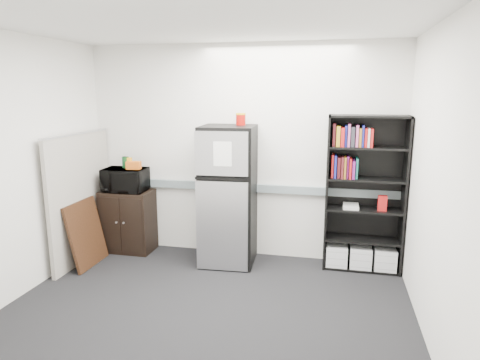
{
  "coord_description": "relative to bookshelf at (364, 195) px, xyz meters",
  "views": [
    {
      "loc": [
        1.17,
        -3.53,
        2.12
      ],
      "look_at": [
        0.17,
        0.9,
        1.17
      ],
      "focal_mm": 32.0,
      "sensor_mm": 36.0,
      "label": 1
    }
  ],
  "objects": [
    {
      "name": "framed_poster",
      "position": [
        -3.3,
        -0.64,
        -0.51
      ],
      "size": [
        0.2,
        0.63,
        0.81
      ],
      "rotation": [
        0.0,
        -0.2,
        0.0
      ],
      "color": "black",
      "rests_on": "floor"
    },
    {
      "name": "refrigerator",
      "position": [
        -1.62,
        -0.14,
        -0.06
      ],
      "size": [
        0.68,
        0.71,
        1.71
      ],
      "rotation": [
        0.0,
        0.0,
        0.06
      ],
      "color": "black",
      "rests_on": "floor"
    },
    {
      "name": "wall_note",
      "position": [
        -1.88,
        0.18,
        0.64
      ],
      "size": [
        0.14,
        0.0,
        0.1
      ],
      "primitive_type": "cube",
      "color": "white",
      "rests_on": "wall_back"
    },
    {
      "name": "snack_bag",
      "position": [
        -2.89,
        -0.1,
        0.26
      ],
      "size": [
        0.19,
        0.13,
        0.1
      ],
      "primitive_type": "cube",
      "rotation": [
        0.0,
        0.0,
        0.15
      ],
      "color": "#D65C15",
      "rests_on": "microwave"
    },
    {
      "name": "snack_box_a",
      "position": [
        -3.03,
        -0.05,
        0.29
      ],
      "size": [
        0.08,
        0.06,
        0.15
      ],
      "primitive_type": "cube",
      "rotation": [
        0.0,
        0.0,
        -0.21
      ],
      "color": "#195A1E",
      "rests_on": "microwave"
    },
    {
      "name": "snack_box_b",
      "position": [
        -3.03,
        -0.05,
        0.29
      ],
      "size": [
        0.07,
        0.05,
        0.15
      ],
      "primitive_type": "cube",
      "rotation": [
        0.0,
        0.0,
        -0.07
      ],
      "color": "#0D3C1B",
      "rests_on": "microwave"
    },
    {
      "name": "wall_right",
      "position": [
        0.47,
        -1.57,
        0.44
      ],
      "size": [
        0.02,
        3.5,
        2.7
      ],
      "primitive_type": "cube",
      "color": "white",
      "rests_on": "floor"
    },
    {
      "name": "floor",
      "position": [
        -1.53,
        -1.57,
        -0.91
      ],
      "size": [
        4.0,
        4.0,
        0.0
      ],
      "primitive_type": "plane",
      "color": "black",
      "rests_on": "ground"
    },
    {
      "name": "cabinet",
      "position": [
        -3.03,
        -0.06,
        -0.5
      ],
      "size": [
        0.66,
        0.44,
        0.83
      ],
      "color": "black",
      "rests_on": "floor"
    },
    {
      "name": "coffee_can",
      "position": [
        -1.49,
        -0.02,
        0.88
      ],
      "size": [
        0.12,
        0.12,
        0.16
      ],
      "color": "#AA0D07",
      "rests_on": "refrigerator"
    },
    {
      "name": "wall_back",
      "position": [
        -1.53,
        0.18,
        0.44
      ],
      "size": [
        4.0,
        0.02,
        2.7
      ],
      "primitive_type": "cube",
      "color": "white",
      "rests_on": "floor"
    },
    {
      "name": "electrical_raceway",
      "position": [
        -1.53,
        0.15,
        -0.01
      ],
      "size": [
        3.92,
        0.05,
        0.1
      ],
      "primitive_type": "cube",
      "color": "gray",
      "rests_on": "wall_back"
    },
    {
      "name": "microwave",
      "position": [
        -3.03,
        -0.08,
        0.06
      ],
      "size": [
        0.56,
        0.4,
        0.3
      ],
      "primitive_type": "imported",
      "rotation": [
        0.0,
        0.0,
        0.05
      ],
      "color": "black",
      "rests_on": "cabinet"
    },
    {
      "name": "wall_left",
      "position": [
        -3.53,
        -1.57,
        0.44
      ],
      "size": [
        0.02,
        3.5,
        2.7
      ],
      "primitive_type": "cube",
      "color": "white",
      "rests_on": "floor"
    },
    {
      "name": "ceiling",
      "position": [
        -1.53,
        -1.57,
        1.79
      ],
      "size": [
        4.0,
        3.5,
        0.02
      ],
      "primitive_type": "cube",
      "color": "white",
      "rests_on": "wall_back"
    },
    {
      "name": "bookshelf",
      "position": [
        0.0,
        0.0,
        0.0
      ],
      "size": [
        0.9,
        0.34,
        1.85
      ],
      "color": "black",
      "rests_on": "floor"
    },
    {
      "name": "cubicle_partition",
      "position": [
        -3.43,
        -0.49,
        -0.1
      ],
      "size": [
        0.06,
        1.3,
        1.62
      ],
      "color": "gray",
      "rests_on": "floor"
    },
    {
      "name": "snack_box_c",
      "position": [
        -2.98,
        -0.05,
        0.28
      ],
      "size": [
        0.07,
        0.06,
        0.14
      ],
      "primitive_type": "cube",
      "rotation": [
        0.0,
        0.0,
        0.1
      ],
      "color": "orange",
      "rests_on": "microwave"
    }
  ]
}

